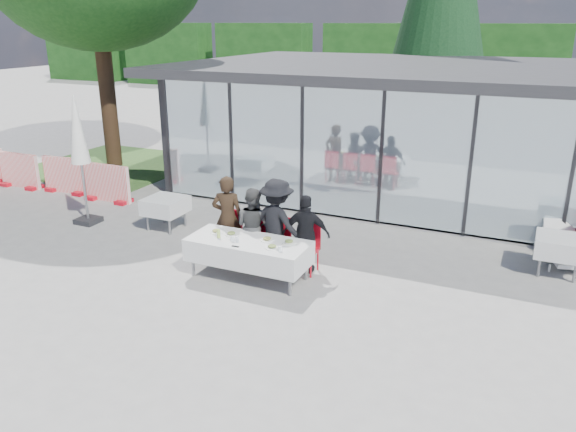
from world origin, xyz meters
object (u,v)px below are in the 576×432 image
object	(u,v)px
spare_table_left	(165,206)
spare_table_right	(560,246)
diner_c	(277,224)
diner_chair_d	(308,244)
plate_c	(267,239)
dining_table	(248,251)
diner_a	(228,218)
diner_d	(306,235)
market_umbrella	(78,139)
plate_a	(216,231)
plate_b	(231,234)
diner_chair_a	(230,231)
diner_b	(253,226)
diner_chair_c	(279,240)
diner_chair_b	(255,236)
plate_d	(289,242)
plate_extra	(272,247)
construction_barriers	(22,172)
folded_eyeglasses	(235,246)
juice_bottle	(219,234)
lounger	(563,248)

from	to	relation	value
spare_table_left	spare_table_right	world-z (taller)	same
diner_c	diner_chair_d	size ratio (longest dim) A/B	1.81
plate_c	dining_table	bearing A→B (deg)	-156.35
diner_a	diner_d	world-z (taller)	diner_a
market_umbrella	plate_a	bearing A→B (deg)	-13.28
plate_b	market_umbrella	distance (m)	4.76
plate_a	diner_c	bearing A→B (deg)	29.58
diner_chair_d	diner_c	bearing A→B (deg)	-173.06
diner_chair_a	market_umbrella	distance (m)	4.35
diner_b	market_umbrella	xyz separation A→B (m)	(-4.65, 0.41, 1.25)
dining_table	diner_chair_c	bearing A→B (deg)	70.89
dining_table	spare_table_left	size ratio (longest dim) A/B	2.63
dining_table	diner_chair_b	distance (m)	0.79
plate_b	plate_d	size ratio (longest dim) A/B	1.00
market_umbrella	plate_extra	bearing A→B (deg)	-12.87
diner_chair_b	diner_d	xyz separation A→B (m)	(1.12, -0.07, 0.23)
diner_chair_c	plate_d	size ratio (longest dim) A/B	3.89
diner_chair_d	diner_chair_a	bearing A→B (deg)	180.00
plate_b	diner_b	bearing A→B (deg)	74.02
plate_extra	plate_a	bearing A→B (deg)	168.44
diner_c	diner_b	bearing A→B (deg)	11.43
diner_a	diner_d	size ratio (longest dim) A/B	1.12
plate_c	construction_barriers	bearing A→B (deg)	164.38
spare_table_left	market_umbrella	xyz separation A→B (m)	(-1.93, -0.45, 1.46)
diner_chair_a	spare_table_left	size ratio (longest dim) A/B	1.13
diner_b	folded_eyeglasses	size ratio (longest dim) A/B	10.96
diner_chair_c	diner_c	bearing A→B (deg)	-90.00
diner_d	construction_barriers	distance (m)	9.92
dining_table	spare_table_right	world-z (taller)	dining_table
spare_table_left	diner_a	bearing A→B (deg)	-21.95
diner_chair_b	market_umbrella	size ratio (longest dim) A/B	0.33
construction_barriers	diner_c	bearing A→B (deg)	-12.53
spare_table_right	market_umbrella	bearing A→B (deg)	-171.70
diner_c	diner_chair_a	bearing A→B (deg)	7.52
diner_chair_b	folded_eyeglasses	world-z (taller)	diner_chair_b
plate_c	spare_table_left	distance (m)	3.58
plate_a	juice_bottle	distance (m)	0.29
diner_chair_c	diner_chair_b	bearing A→B (deg)	180.00
diner_b	spare_table_right	xyz separation A→B (m)	(5.47, 1.89, -0.21)
diner_b	plate_d	size ratio (longest dim) A/B	6.12
plate_a	plate_extra	size ratio (longest dim) A/B	1.00
plate_d	lounger	xyz separation A→B (m)	(4.58, 3.14, -0.52)
diner_chair_c	plate_extra	distance (m)	0.99
diner_c	plate_b	bearing A→B (deg)	51.44
diner_a	diner_b	bearing A→B (deg)	162.54
dining_table	construction_barriers	xyz separation A→B (m)	(-8.84, 2.70, -0.10)
plate_d	plate_extra	xyz separation A→B (m)	(-0.18, -0.34, 0.00)
lounger	plate_extra	bearing A→B (deg)	-143.80
plate_extra	folded_eyeglasses	world-z (taller)	plate_extra
diner_chair_d	plate_b	size ratio (longest dim) A/B	3.89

